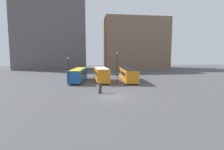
% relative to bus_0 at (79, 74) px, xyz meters
% --- Properties ---
extents(ground_plane, '(160.00, 160.00, 0.00)m').
position_rel_bus_0_xyz_m(ground_plane, '(5.47, -16.13, -1.54)').
color(ground_plane, '#4C4C4F').
extents(building_block_left, '(28.93, 10.87, 35.45)m').
position_rel_bus_0_xyz_m(building_block_left, '(-13.04, 38.23, 16.19)').
color(building_block_left, '#5B5656').
rests_on(building_block_left, ground_plane).
extents(building_block_right, '(27.01, 17.95, 21.70)m').
position_rel_bus_0_xyz_m(building_block_right, '(23.01, 38.23, 9.31)').
color(building_block_right, '#7F604C').
rests_on(building_block_right, ground_plane).
extents(bus_0, '(3.82, 11.59, 2.80)m').
position_rel_bus_0_xyz_m(bus_0, '(0.00, 0.00, 0.00)').
color(bus_0, '#1E56A3').
rests_on(bus_0, ground_plane).
extents(bus_1, '(2.82, 9.30, 3.07)m').
position_rel_bus_0_xyz_m(bus_1, '(5.03, -1.53, 0.12)').
color(bus_1, orange).
rests_on(bus_1, ground_plane).
extents(bus_2, '(3.33, 11.61, 2.85)m').
position_rel_bus_0_xyz_m(bus_2, '(10.95, -1.38, 0.02)').
color(bus_2, orange).
rests_on(bus_2, ground_plane).
extents(traveler, '(0.53, 0.53, 1.85)m').
position_rel_bus_0_xyz_m(traveler, '(3.92, -12.99, -0.43)').
color(traveler, '#382D4C').
rests_on(traveler, ground_plane).
extents(suitcase, '(0.24, 0.33, 0.80)m').
position_rel_bus_0_xyz_m(suitcase, '(3.72, -13.47, -1.25)').
color(suitcase, black).
rests_on(suitcase, ground_plane).
extents(lamp_post_0, '(0.28, 0.28, 5.41)m').
position_rel_bus_0_xyz_m(lamp_post_0, '(-1.48, -6.26, 1.66)').
color(lamp_post_0, black).
rests_on(lamp_post_0, ground_plane).
extents(lamp_post_1, '(0.28, 0.28, 6.35)m').
position_rel_bus_0_xyz_m(lamp_post_1, '(7.89, -4.66, 2.16)').
color(lamp_post_1, black).
rests_on(lamp_post_1, ground_plane).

